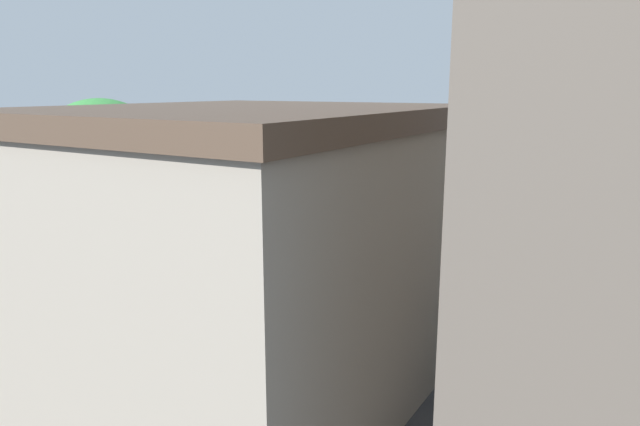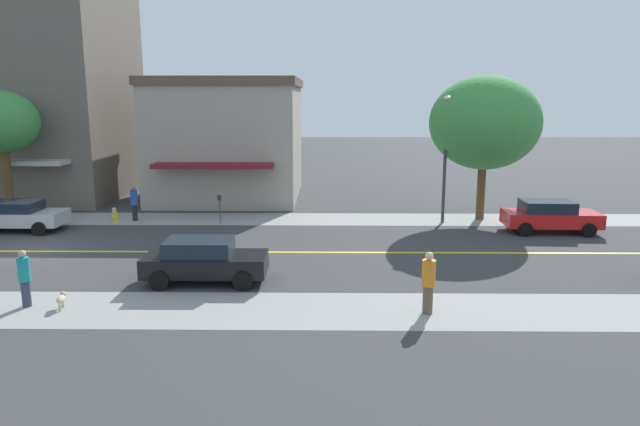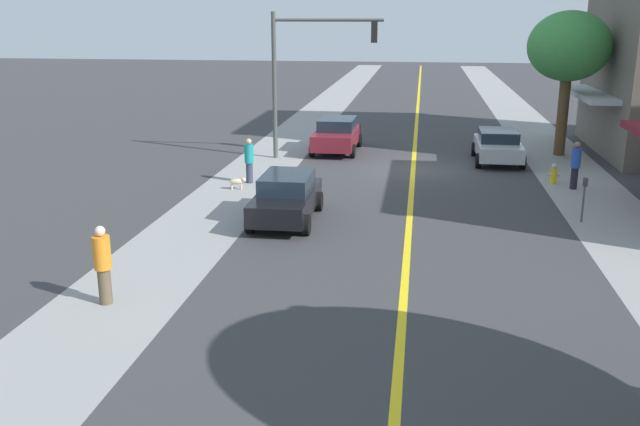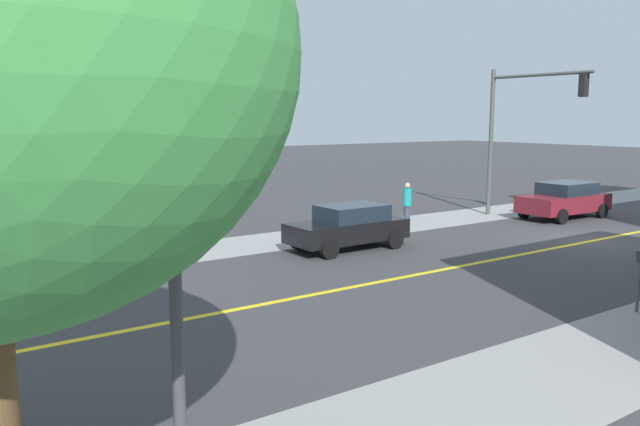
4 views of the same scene
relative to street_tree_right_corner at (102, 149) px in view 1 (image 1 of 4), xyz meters
The scene contains 17 objects.
ground_plane 22.03m from the street_tree_right_corner, 71.71° to the right, with size 140.00×140.00×0.00m, color #38383A.
sidewalk_left 20.97m from the street_tree_right_corner, 89.49° to the right, with size 3.07×126.00×0.01m, color gray.
sidewalk_right 24.82m from the street_tree_right_corner, 56.90° to the right, with size 3.07×126.00×0.01m, color gray.
road_centerline_stripe 22.02m from the street_tree_right_corner, 71.71° to the right, with size 0.20×126.00×0.00m, color yellow.
pale_office_building 15.74m from the street_tree_right_corner, 116.04° to the right, with size 11.40×8.84×7.36m.
street_tree_right_corner is the anchor object (origin of this frame).
fire_hydrant 19.26m from the street_tree_right_corner, 86.17° to the right, with size 0.44×0.24×0.80m.
parking_meter 13.98m from the street_tree_right_corner, 84.48° to the right, with size 0.12×0.18×1.44m.
street_lamp 2.54m from the street_tree_right_corner, 66.13° to the right, with size 0.70×0.36×6.31m.
red_sedan_left_curb 5.69m from the street_tree_right_corner, 39.87° to the left, with size 2.18×4.36×1.50m.
black_sedan_right_curb 16.69m from the street_tree_right_corner, 48.75° to the right, with size 1.97×4.16×1.50m.
silver_sedan_left_curb 23.14m from the street_tree_right_corner, 82.34° to the right, with size 2.09×4.12×1.42m.
grey_pickup_truck 13.06m from the street_tree_right_corner, 30.80° to the left, with size 2.45×5.64×1.83m.
pedestrian_teal_shirt 21.86m from the street_tree_right_corner, 52.51° to the right, with size 0.35×0.35×1.76m.
pedestrian_orange_shirt 14.93m from the street_tree_right_corner, 20.34° to the right, with size 0.40×0.40×1.86m.
pedestrian_blue_shirt 18.28m from the street_tree_right_corner, 87.89° to the right, with size 0.35×0.35×1.82m.
small_dog 21.22m from the street_tree_right_corner, 50.18° to the right, with size 0.63×0.31×0.47m.
Camera 1 is at (-24.66, -2.57, 7.82)m, focal length 32.19 mm.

